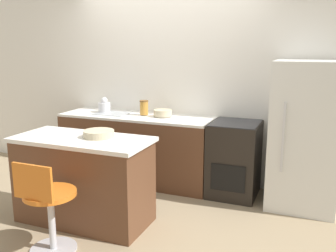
{
  "coord_description": "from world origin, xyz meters",
  "views": [
    {
      "loc": [
        1.89,
        -3.95,
        1.78
      ],
      "look_at": [
        0.4,
        -0.31,
        0.93
      ],
      "focal_mm": 40.0,
      "sensor_mm": 36.0,
      "label": 1
    }
  ],
  "objects": [
    {
      "name": "wall_back",
      "position": [
        0.0,
        0.67,
        1.3
      ],
      "size": [
        8.0,
        0.06,
        2.6
      ],
      "color": "white",
      "rests_on": "ground_plane"
    },
    {
      "name": "mixing_bowl",
      "position": [
        0.05,
        0.38,
        0.94
      ],
      "size": [
        0.23,
        0.23,
        0.08
      ],
      "color": "#C1B28E",
      "rests_on": "back_counter"
    },
    {
      "name": "ground_plane",
      "position": [
        0.0,
        0.0,
        0.0
      ],
      "size": [
        14.0,
        14.0,
        0.0
      ],
      "primitive_type": "plane",
      "color": "#998466"
    },
    {
      "name": "back_counter",
      "position": [
        -0.31,
        0.33,
        0.44
      ],
      "size": [
        2.03,
        0.62,
        0.89
      ],
      "color": "brown",
      "rests_on": "ground_plane"
    },
    {
      "name": "refrigerator",
      "position": [
        1.78,
        0.3,
        0.81
      ],
      "size": [
        0.72,
        0.71,
        1.62
      ],
      "color": "silver",
      "rests_on": "ground_plane"
    },
    {
      "name": "fruit_bowl",
      "position": [
        -0.12,
        -0.86,
        0.92
      ],
      "size": [
        0.31,
        0.31,
        0.07
      ],
      "color": "#C1B28E",
      "rests_on": "kitchen_island"
    },
    {
      "name": "kettle",
      "position": [
        -0.81,
        0.38,
        0.97
      ],
      "size": [
        0.16,
        0.16,
        0.2
      ],
      "color": "silver",
      "rests_on": "back_counter"
    },
    {
      "name": "kitchen_island",
      "position": [
        -0.26,
        -0.94,
        0.45
      ],
      "size": [
        1.39,
        0.65,
        0.89
      ],
      "color": "brown",
      "rests_on": "ground_plane"
    },
    {
      "name": "canister_jar",
      "position": [
        -0.21,
        0.38,
        0.99
      ],
      "size": [
        0.11,
        0.11,
        0.19
      ],
      "color": "#B77F33",
      "rests_on": "back_counter"
    },
    {
      "name": "oven_range",
      "position": [
        1.0,
        0.33,
        0.45
      ],
      "size": [
        0.57,
        0.64,
        0.89
      ],
      "color": "black",
      "rests_on": "ground_plane"
    },
    {
      "name": "stool_chair",
      "position": [
        -0.19,
        -1.58,
        0.41
      ],
      "size": [
        0.45,
        0.45,
        0.85
      ],
      "color": "#B7B7BC",
      "rests_on": "ground_plane"
    }
  ]
}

